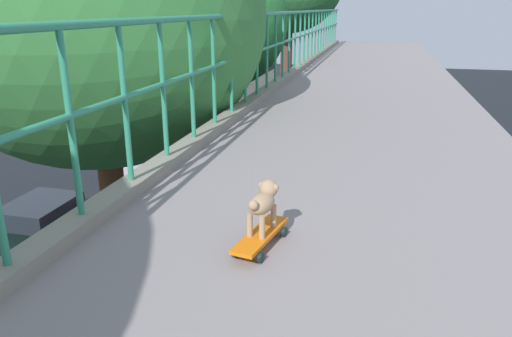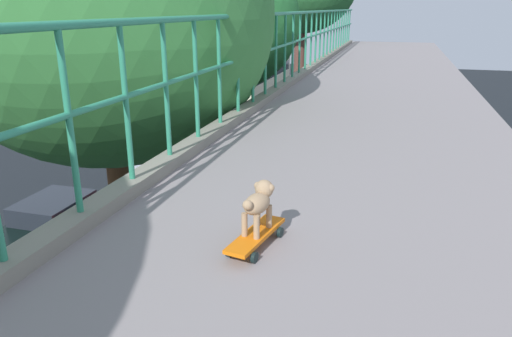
{
  "view_description": "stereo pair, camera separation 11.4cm",
  "coord_description": "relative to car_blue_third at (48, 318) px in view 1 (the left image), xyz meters",
  "views": [
    {
      "loc": [
        1.56,
        -1.5,
        6.89
      ],
      "look_at": [
        0.69,
        1.93,
        5.7
      ],
      "focal_mm": 33.81,
      "sensor_mm": 36.0,
      "label": 1
    },
    {
      "loc": [
        1.67,
        -1.47,
        6.89
      ],
      "look_at": [
        0.69,
        1.93,
        5.7
      ],
      "focal_mm": 33.81,
      "sensor_mm": 36.0,
      "label": 2
    }
  ],
  "objects": [
    {
      "name": "car_black_fourth",
      "position": [
        -3.18,
        3.88,
        -0.09
      ],
      "size": [
        2.02,
        4.08,
        1.45
      ],
      "color": "black",
      "rests_on": "ground"
    },
    {
      "name": "roadside_tree_mid",
      "position": [
        2.22,
        -0.67,
        5.93
      ],
      "size": [
        4.97,
        4.97,
        8.92
      ],
      "color": "brown",
      "rests_on": "ground"
    },
    {
      "name": "roadside_tree_far",
      "position": [
        1.87,
        5.82,
        5.64
      ],
      "size": [
        3.87,
        3.87,
        8.35
      ],
      "color": "brown",
      "rests_on": "ground"
    },
    {
      "name": "car_silver_sixth",
      "position": [
        -2.98,
        11.24,
        -0.1
      ],
      "size": [
        1.73,
        4.17,
        1.44
      ],
      "color": "#ABB0BF",
      "rests_on": "ground"
    },
    {
      "name": "car_blue_third",
      "position": [
        0.0,
        0.0,
        0.0
      ],
      "size": [
        1.94,
        4.54,
        1.61
      ],
      "color": "#213B9A",
      "rests_on": "ground"
    },
    {
      "name": "toy_skateboard",
      "position": [
        5.65,
        -4.61,
        4.8
      ],
      "size": [
        0.26,
        0.57,
        0.09
      ],
      "color": "orange",
      "rests_on": "overpass_deck"
    },
    {
      "name": "small_dog",
      "position": [
        5.65,
        -4.56,
        5.0
      ],
      "size": [
        0.17,
        0.32,
        0.3
      ],
      "color": "tan",
      "rests_on": "toy_skateboard"
    },
    {
      "name": "car_red_taxi_fifth",
      "position": [
        0.14,
        7.15,
        -0.07
      ],
      "size": [
        1.77,
        4.57,
        1.61
      ],
      "color": "red",
      "rests_on": "ground"
    },
    {
      "name": "city_bus",
      "position": [
        -3.52,
        27.74,
        1.12
      ],
      "size": [
        2.67,
        11.02,
        3.38
      ],
      "color": "beige",
      "rests_on": "ground"
    }
  ]
}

